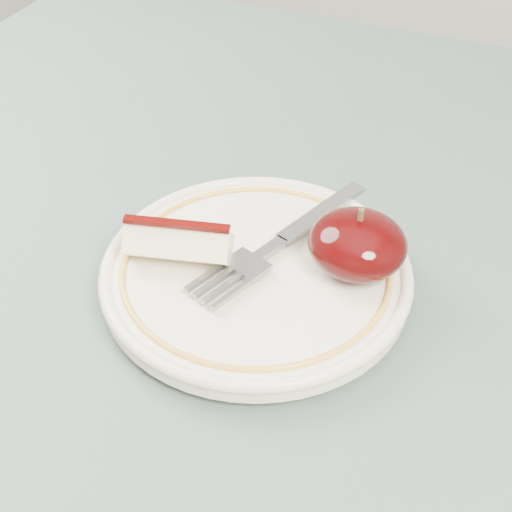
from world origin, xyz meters
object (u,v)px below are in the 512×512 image
at_px(apple_half, 357,244).
at_px(table, 268,375).
at_px(plate, 256,272).
at_px(fork, 281,241).

bearing_deg(apple_half, table, -153.42).
bearing_deg(table, apple_half, 26.58).
bearing_deg(plate, fork, 74.15).
height_order(plate, fork, fork).
bearing_deg(plate, table, 1.79).
height_order(plate, apple_half, apple_half).
distance_m(table, fork, 0.11).
bearing_deg(apple_half, plate, -157.03).
bearing_deg(plate, apple_half, 22.97).
xyz_separation_m(table, apple_half, (0.05, 0.03, 0.13)).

